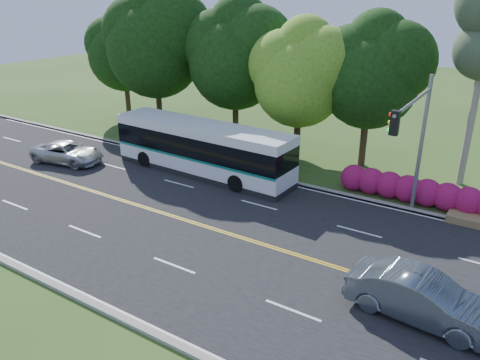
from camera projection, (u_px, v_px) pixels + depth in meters
The scene contains 12 objects.
ground at pixel (230, 235), 21.94m from camera, with size 120.00×120.00×0.00m, color #2D511B.
road at pixel (230, 234), 21.94m from camera, with size 60.00×14.00×0.02m, color black.
curb_north at pixel (298, 184), 27.50m from camera, with size 60.00×0.30×0.15m, color gray.
curb_south at pixel (117, 316), 16.33m from camera, with size 60.00×0.30×0.15m, color gray.
grass_verge at pixel (311, 174), 28.95m from camera, with size 60.00×4.00×0.10m, color #2D511B.
lane_markings at pixel (229, 234), 21.98m from camera, with size 57.60×13.82×0.00m.
tree_row at pixel (266, 53), 31.45m from camera, with size 44.70×9.10×13.84m.
bougainvillea_hedge at pixel (431, 195), 24.47m from camera, with size 9.50×2.25×1.50m.
traffic_signal at pixel (415, 132), 21.17m from camera, with size 0.42×6.10×7.00m.
transit_bus at pixel (202, 149), 28.72m from camera, with size 12.14×3.07×3.15m.
sedan at pixel (422, 298), 16.02m from camera, with size 1.78×5.10×1.68m, color slate.
suv at pixel (68, 152), 30.87m from camera, with size 2.25×4.88×1.36m, color silver.
Camera 1 is at (10.78, -16.09, 10.65)m, focal length 35.00 mm.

